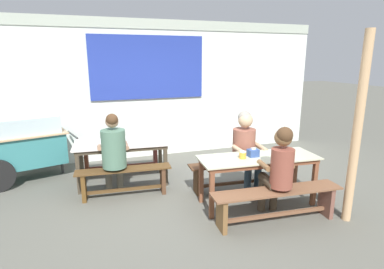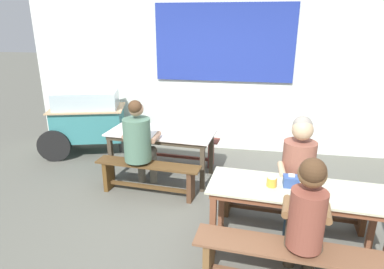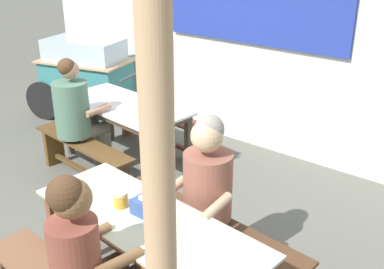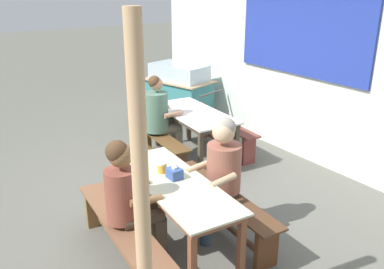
# 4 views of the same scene
# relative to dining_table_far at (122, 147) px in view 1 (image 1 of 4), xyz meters

# --- Properties ---
(ground_plane) EXTENTS (40.00, 40.00, 0.00)m
(ground_plane) POSITION_rel_dining_table_far_xyz_m (0.94, -1.02, -0.65)
(ground_plane) COLOR #5E5E54
(backdrop_wall) EXTENTS (7.48, 0.23, 2.87)m
(backdrop_wall) POSITION_rel_dining_table_far_xyz_m (0.94, 1.42, 0.86)
(backdrop_wall) COLOR white
(backdrop_wall) RESTS_ON ground_plane
(dining_table_far) EXTENTS (1.60, 0.84, 0.73)m
(dining_table_far) POSITION_rel_dining_table_far_xyz_m (0.00, 0.00, 0.00)
(dining_table_far) COLOR silver
(dining_table_far) RESTS_ON ground_plane
(dining_table_near) EXTENTS (1.76, 0.75, 0.73)m
(dining_table_near) POSITION_rel_dining_table_far_xyz_m (1.76, -1.45, -0.00)
(dining_table_near) COLOR beige
(dining_table_near) RESTS_ON ground_plane
(bench_far_back) EXTENTS (1.53, 0.38, 0.45)m
(bench_far_back) POSITION_rel_dining_table_far_xyz_m (0.05, 0.56, -0.35)
(bench_far_back) COLOR brown
(bench_far_back) RESTS_ON ground_plane
(bench_far_front) EXTENTS (1.45, 0.37, 0.45)m
(bench_far_front) POSITION_rel_dining_table_far_xyz_m (-0.05, -0.56, -0.35)
(bench_far_front) COLOR brown
(bench_far_front) RESTS_ON ground_plane
(bench_near_back) EXTENTS (1.77, 0.43, 0.45)m
(bench_near_back) POSITION_rel_dining_table_far_xyz_m (1.81, -0.89, -0.34)
(bench_near_back) COLOR #50331E
(bench_near_back) RESTS_ON ground_plane
(bench_near_front) EXTENTS (1.76, 0.45, 0.45)m
(bench_near_front) POSITION_rel_dining_table_far_xyz_m (1.72, -2.02, -0.34)
(bench_near_front) COLOR brown
(bench_near_front) RESTS_ON ground_plane
(food_cart) EXTENTS (1.71, 1.10, 1.12)m
(food_cart) POSITION_rel_dining_table_far_xyz_m (-1.55, 0.71, 0.01)
(food_cart) COLOR teal
(food_cart) RESTS_ON ground_plane
(person_near_front) EXTENTS (0.44, 0.55, 1.28)m
(person_near_front) POSITION_rel_dining_table_far_xyz_m (1.77, -1.95, 0.09)
(person_near_front) COLOR #473B2C
(person_near_front) RESTS_ON ground_plane
(person_right_near_table) EXTENTS (0.48, 0.55, 1.30)m
(person_right_near_table) POSITION_rel_dining_table_far_xyz_m (1.83, -0.94, 0.10)
(person_right_near_table) COLOR #263A4A
(person_right_near_table) RESTS_ON ground_plane
(person_left_back_turned) EXTENTS (0.48, 0.57, 1.32)m
(person_left_back_turned) POSITION_rel_dining_table_far_xyz_m (-0.17, -0.50, 0.10)
(person_left_back_turned) COLOR #676356
(person_left_back_turned) RESTS_ON ground_plane
(tissue_box) EXTENTS (0.15, 0.12, 0.13)m
(tissue_box) POSITION_rel_dining_table_far_xyz_m (1.70, -1.41, 0.13)
(tissue_box) COLOR #345296
(tissue_box) RESTS_ON dining_table_near
(condiment_jar) EXTENTS (0.10, 0.10, 0.11)m
(condiment_jar) POSITION_rel_dining_table_far_xyz_m (1.51, -1.45, 0.13)
(condiment_jar) COLOR gold
(condiment_jar) RESTS_ON dining_table_near
(wooden_support_post) EXTENTS (0.11, 0.11, 2.44)m
(wooden_support_post) POSITION_rel_dining_table_far_xyz_m (2.65, -2.27, 0.57)
(wooden_support_post) COLOR tan
(wooden_support_post) RESTS_ON ground_plane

